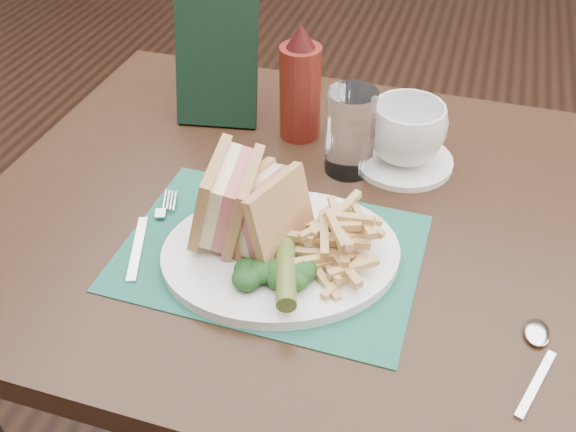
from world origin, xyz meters
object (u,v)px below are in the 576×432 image
object	(u,v)px
placemat	(271,252)
plate	(281,253)
coffee_cup	(407,133)
drinking_glass	(350,132)
check_presenter	(217,59)
saucer	(403,161)
sandwich_half_a	(210,195)
ketchup_bottle	(300,82)
table_main	(300,369)
sandwich_half_b	(254,205)

from	to	relation	value
placemat	plate	size ratio (longest dim) A/B	1.25
coffee_cup	drinking_glass	size ratio (longest dim) A/B	0.88
drinking_glass	check_presenter	size ratio (longest dim) A/B	0.61
saucer	coffee_cup	bearing A→B (deg)	0.00
sandwich_half_a	coffee_cup	xyz separation A→B (m)	(0.21, 0.25, -0.02)
saucer	drinking_glass	world-z (taller)	drinking_glass
coffee_cup	check_presenter	size ratio (longest dim) A/B	0.53
coffee_cup	drinking_glass	bearing A→B (deg)	-153.46
plate	check_presenter	bearing A→B (deg)	101.55
placemat	check_presenter	xyz separation A→B (m)	(-0.19, 0.29, 0.10)
ketchup_bottle	table_main	bearing A→B (deg)	-72.10
table_main	check_presenter	world-z (taller)	check_presenter
check_presenter	ketchup_bottle	bearing A→B (deg)	-15.91
plate	sandwich_half_b	bearing A→B (deg)	138.04
sandwich_half_b	saucer	xyz separation A→B (m)	(0.15, 0.24, -0.06)
sandwich_half_a	ketchup_bottle	size ratio (longest dim) A/B	0.61
plate	ketchup_bottle	distance (m)	0.31
drinking_glass	ketchup_bottle	xyz separation A→B (m)	(-0.10, 0.07, 0.03)
table_main	saucer	size ratio (longest dim) A/B	6.00
sandwich_half_a	sandwich_half_b	xyz separation A→B (m)	(0.06, 0.00, -0.01)
table_main	check_presenter	xyz separation A→B (m)	(-0.20, 0.19, 0.48)
coffee_cup	sandwich_half_b	bearing A→B (deg)	-122.35
sandwich_half_b	saucer	size ratio (longest dim) A/B	0.67
saucer	drinking_glass	size ratio (longest dim) A/B	1.15
ketchup_bottle	coffee_cup	bearing A→B (deg)	-10.83
saucer	ketchup_bottle	world-z (taller)	ketchup_bottle
drinking_glass	ketchup_bottle	world-z (taller)	ketchup_bottle
placemat	sandwich_half_a	distance (m)	0.11
table_main	coffee_cup	xyz separation A→B (m)	(0.12, 0.14, 0.43)
drinking_glass	check_presenter	xyz separation A→B (m)	(-0.24, 0.09, 0.04)
table_main	coffee_cup	bearing A→B (deg)	50.53
coffee_cup	saucer	bearing A→B (deg)	0.00
plate	ketchup_bottle	xyz separation A→B (m)	(-0.06, 0.29, 0.08)
plate	sandwich_half_b	size ratio (longest dim) A/B	2.98
drinking_glass	sandwich_half_a	bearing A→B (deg)	-122.38
table_main	check_presenter	distance (m)	0.55
plate	sandwich_half_a	distance (m)	0.11
coffee_cup	check_presenter	distance (m)	0.32
plate	sandwich_half_b	xyz separation A→B (m)	(-0.04, 0.01, 0.06)
sandwich_half_a	check_presenter	size ratio (longest dim) A/B	0.53
plate	sandwich_half_a	size ratio (longest dim) A/B	2.65
plate	drinking_glass	size ratio (longest dim) A/B	2.31
check_presenter	drinking_glass	bearing A→B (deg)	-29.81
table_main	plate	world-z (taller)	plate
coffee_cup	drinking_glass	distance (m)	0.09
table_main	sandwich_half_b	xyz separation A→B (m)	(-0.04, -0.10, 0.44)
sandwich_half_b	coffee_cup	bearing A→B (deg)	77.35
saucer	drinking_glass	bearing A→B (deg)	-153.46
plate	placemat	bearing A→B (deg)	132.68
plate	saucer	bearing A→B (deg)	43.85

